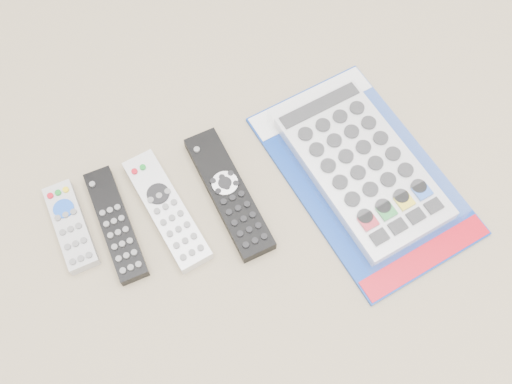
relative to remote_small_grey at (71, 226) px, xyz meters
name	(u,v)px	position (x,y,z in m)	size (l,w,h in m)	color
remote_small_grey	(71,226)	(0.00, 0.00, 0.00)	(0.05, 0.14, 0.02)	#B1B0B3
remote_slim_black	(116,224)	(0.06, -0.02, 0.00)	(0.04, 0.18, 0.02)	black
remote_silver_dvd	(167,210)	(0.13, -0.03, 0.00)	(0.07, 0.19, 0.02)	silver
remote_large_black	(229,193)	(0.22, -0.04, 0.00)	(0.06, 0.21, 0.02)	black
jumbo_remote_packaged	(363,166)	(0.41, -0.07, 0.01)	(0.25, 0.36, 0.04)	#0D3499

